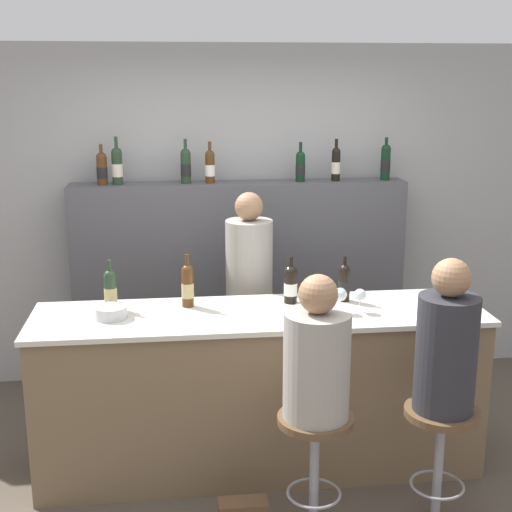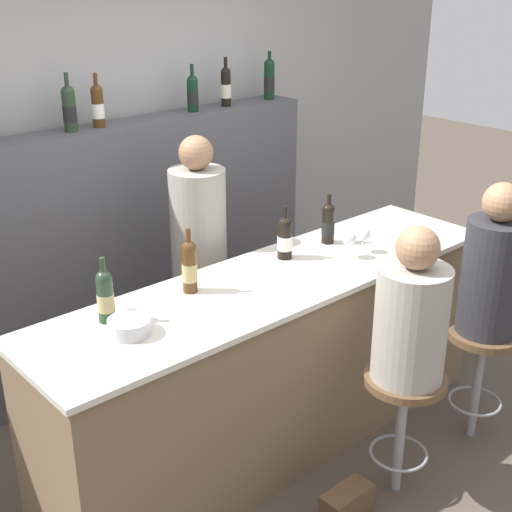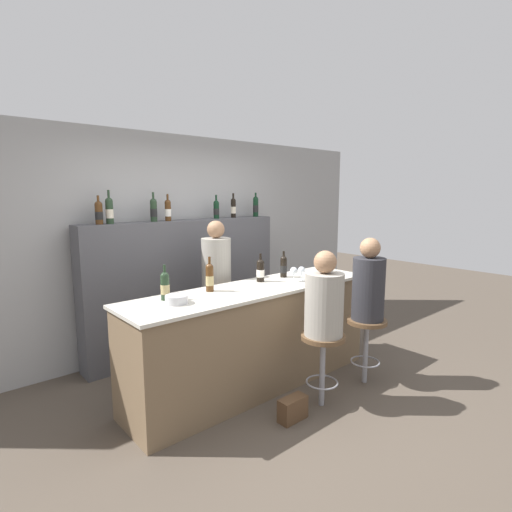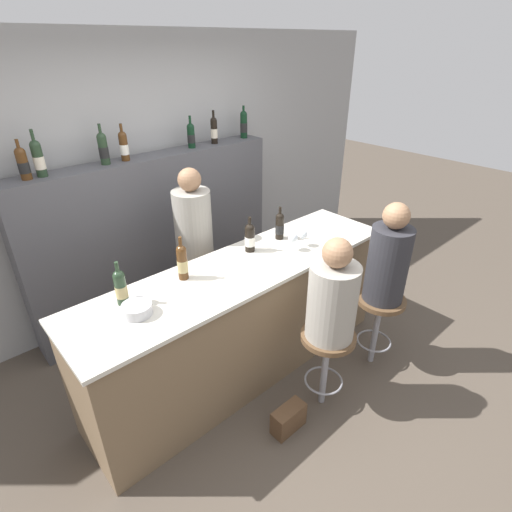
# 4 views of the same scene
# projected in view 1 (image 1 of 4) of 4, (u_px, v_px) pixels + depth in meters

# --- Properties ---
(ground_plane) EXTENTS (16.00, 16.00, 0.00)m
(ground_plane) POSITION_uv_depth(u_px,v_px,m) (266.00, 493.00, 4.14)
(ground_plane) COLOR #4C4238
(wall_back) EXTENTS (6.40, 0.05, 2.60)m
(wall_back) POSITION_uv_depth(u_px,v_px,m) (237.00, 215.00, 5.58)
(wall_back) COLOR #9E9E9E
(wall_back) RESTS_ON ground_plane
(bar_counter) EXTENTS (2.68, 0.68, 1.00)m
(bar_counter) POSITION_uv_depth(u_px,v_px,m) (260.00, 390.00, 4.33)
(bar_counter) COLOR brown
(bar_counter) RESTS_ON ground_plane
(back_bar_cabinet) EXTENTS (2.51, 0.28, 1.59)m
(back_bar_cabinet) POSITION_uv_depth(u_px,v_px,m) (240.00, 285.00, 5.49)
(back_bar_cabinet) COLOR #4C4C51
(back_bar_cabinet) RESTS_ON ground_plane
(wine_bottle_counter_0) EXTENTS (0.08, 0.08, 0.30)m
(wine_bottle_counter_0) POSITION_uv_depth(u_px,v_px,m) (110.00, 289.00, 4.23)
(wine_bottle_counter_0) COLOR #233823
(wine_bottle_counter_0) RESTS_ON bar_counter
(wine_bottle_counter_1) EXTENTS (0.07, 0.07, 0.32)m
(wine_bottle_counter_1) POSITION_uv_depth(u_px,v_px,m) (188.00, 285.00, 4.28)
(wine_bottle_counter_1) COLOR #4C2D14
(wine_bottle_counter_1) RESTS_ON bar_counter
(wine_bottle_counter_2) EXTENTS (0.08, 0.08, 0.29)m
(wine_bottle_counter_2) POSITION_uv_depth(u_px,v_px,m) (291.00, 284.00, 4.35)
(wine_bottle_counter_2) COLOR black
(wine_bottle_counter_2) RESTS_ON bar_counter
(wine_bottle_counter_3) EXTENTS (0.07, 0.07, 0.28)m
(wine_bottle_counter_3) POSITION_uv_depth(u_px,v_px,m) (344.00, 282.00, 4.39)
(wine_bottle_counter_3) COLOR black
(wine_bottle_counter_3) RESTS_ON bar_counter
(wine_bottle_backbar_0) EXTENTS (0.08, 0.08, 0.29)m
(wine_bottle_backbar_0) POSITION_uv_depth(u_px,v_px,m) (102.00, 168.00, 5.15)
(wine_bottle_backbar_0) COLOR #4C2D14
(wine_bottle_backbar_0) RESTS_ON back_bar_cabinet
(wine_bottle_backbar_1) EXTENTS (0.08, 0.08, 0.35)m
(wine_bottle_backbar_1) POSITION_uv_depth(u_px,v_px,m) (117.00, 166.00, 5.16)
(wine_bottle_backbar_1) COLOR #233823
(wine_bottle_backbar_1) RESTS_ON back_bar_cabinet
(wine_bottle_backbar_2) EXTENTS (0.08, 0.08, 0.33)m
(wine_bottle_backbar_2) POSITION_uv_depth(u_px,v_px,m) (186.00, 165.00, 5.21)
(wine_bottle_backbar_2) COLOR #233823
(wine_bottle_backbar_2) RESTS_ON back_bar_cabinet
(wine_bottle_backbar_3) EXTENTS (0.07, 0.07, 0.30)m
(wine_bottle_backbar_3) POSITION_uv_depth(u_px,v_px,m) (210.00, 166.00, 5.24)
(wine_bottle_backbar_3) COLOR #4C2D14
(wine_bottle_backbar_3) RESTS_ON back_bar_cabinet
(wine_bottle_backbar_4) EXTENTS (0.07, 0.07, 0.29)m
(wine_bottle_backbar_4) POSITION_uv_depth(u_px,v_px,m) (300.00, 166.00, 5.31)
(wine_bottle_backbar_4) COLOR black
(wine_bottle_backbar_4) RESTS_ON back_bar_cabinet
(wine_bottle_backbar_5) EXTENTS (0.07, 0.07, 0.31)m
(wine_bottle_backbar_5) POSITION_uv_depth(u_px,v_px,m) (336.00, 164.00, 5.34)
(wine_bottle_backbar_5) COLOR black
(wine_bottle_backbar_5) RESTS_ON back_bar_cabinet
(wine_bottle_backbar_6) EXTENTS (0.07, 0.07, 0.32)m
(wine_bottle_backbar_6) POSITION_uv_depth(u_px,v_px,m) (386.00, 162.00, 5.38)
(wine_bottle_backbar_6) COLOR black
(wine_bottle_backbar_6) RESTS_ON back_bar_cabinet
(wine_glass_0) EXTENTS (0.08, 0.08, 0.15)m
(wine_glass_0) POSITION_uv_depth(u_px,v_px,m) (340.00, 295.00, 4.17)
(wine_glass_0) COLOR silver
(wine_glass_0) RESTS_ON bar_counter
(wine_glass_1) EXTENTS (0.07, 0.07, 0.14)m
(wine_glass_1) POSITION_uv_depth(u_px,v_px,m) (360.00, 296.00, 4.18)
(wine_glass_1) COLOR silver
(wine_glass_1) RESTS_ON bar_counter
(metal_bowl) EXTENTS (0.19, 0.19, 0.07)m
(metal_bowl) POSITION_uv_depth(u_px,v_px,m) (111.00, 312.00, 4.09)
(metal_bowl) COLOR #B7B7BC
(metal_bowl) RESTS_ON bar_counter
(bar_stool_left) EXTENTS (0.39, 0.39, 0.66)m
(bar_stool_left) POSITION_uv_depth(u_px,v_px,m) (315.00, 441.00, 3.69)
(bar_stool_left) COLOR gray
(bar_stool_left) RESTS_ON ground_plane
(guest_seated_left) EXTENTS (0.34, 0.34, 0.75)m
(guest_seated_left) POSITION_uv_depth(u_px,v_px,m) (317.00, 358.00, 3.57)
(guest_seated_left) COLOR gray
(guest_seated_left) RESTS_ON bar_stool_left
(bar_stool_right) EXTENTS (0.39, 0.39, 0.66)m
(bar_stool_right) POSITION_uv_depth(u_px,v_px,m) (441.00, 433.00, 3.76)
(bar_stool_right) COLOR gray
(bar_stool_right) RESTS_ON ground_plane
(guest_seated_right) EXTENTS (0.31, 0.31, 0.82)m
(guest_seated_right) POSITION_uv_depth(u_px,v_px,m) (447.00, 346.00, 3.64)
(guest_seated_right) COLOR #28282D
(guest_seated_right) RESTS_ON bar_stool_right
(bartender) EXTENTS (0.32, 0.32, 1.62)m
(bartender) POSITION_uv_depth(u_px,v_px,m) (249.00, 317.00, 4.90)
(bartender) COLOR gray
(bartender) RESTS_ON ground_plane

